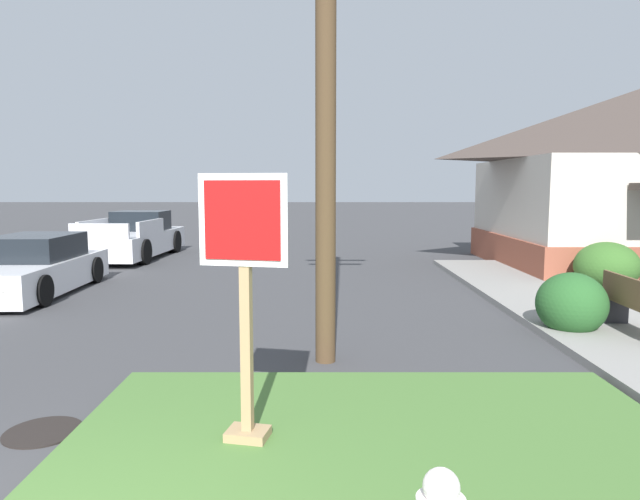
{
  "coord_description": "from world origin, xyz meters",
  "views": [
    {
      "loc": [
        1.89,
        -2.59,
        2.3
      ],
      "look_at": [
        1.9,
        5.21,
        1.42
      ],
      "focal_mm": 31.65,
      "sensor_mm": 36.0,
      "label": 1
    }
  ],
  "objects_px": {
    "pickup_truck_white": "(134,239)",
    "stop_sign": "(245,309)",
    "parked_sedan_white": "(32,268)",
    "manhole_cover": "(42,432)",
    "street_bench": "(635,303)"
  },
  "relations": [
    {
      "from": "stop_sign",
      "to": "pickup_truck_white",
      "type": "height_order",
      "value": "stop_sign"
    },
    {
      "from": "stop_sign",
      "to": "street_bench",
      "type": "relative_size",
      "value": 1.49
    },
    {
      "from": "parked_sedan_white",
      "to": "manhole_cover",
      "type": "bearing_deg",
      "value": -62.75
    },
    {
      "from": "stop_sign",
      "to": "parked_sedan_white",
      "type": "height_order",
      "value": "stop_sign"
    },
    {
      "from": "stop_sign",
      "to": "parked_sedan_white",
      "type": "xyz_separation_m",
      "value": [
        -5.54,
        7.25,
        -0.71
      ]
    },
    {
      "from": "stop_sign",
      "to": "manhole_cover",
      "type": "distance_m",
      "value": 2.34
    },
    {
      "from": "parked_sedan_white",
      "to": "pickup_truck_white",
      "type": "relative_size",
      "value": 0.84
    },
    {
      "from": "manhole_cover",
      "to": "street_bench",
      "type": "xyz_separation_m",
      "value": [
        7.26,
        3.08,
        0.58
      ]
    },
    {
      "from": "stop_sign",
      "to": "parked_sedan_white",
      "type": "relative_size",
      "value": 0.53
    },
    {
      "from": "pickup_truck_white",
      "to": "street_bench",
      "type": "xyz_separation_m",
      "value": [
        10.65,
        -9.99,
        -0.03
      ]
    },
    {
      "from": "pickup_truck_white",
      "to": "stop_sign",
      "type": "bearing_deg",
      "value": -68.18
    },
    {
      "from": "stop_sign",
      "to": "pickup_truck_white",
      "type": "xyz_separation_m",
      "value": [
        -5.36,
        13.37,
        -0.63
      ]
    },
    {
      "from": "manhole_cover",
      "to": "street_bench",
      "type": "bearing_deg",
      "value": 22.98
    },
    {
      "from": "parked_sedan_white",
      "to": "pickup_truck_white",
      "type": "xyz_separation_m",
      "value": [
        0.18,
        6.13,
        0.07
      ]
    },
    {
      "from": "stop_sign",
      "to": "manhole_cover",
      "type": "height_order",
      "value": "stop_sign"
    }
  ]
}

